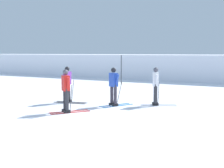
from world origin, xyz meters
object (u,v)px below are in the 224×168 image
Objects in this scene: skier_white at (156,85)px; skier_purple at (67,83)px; skier_red at (66,90)px; skier_blue at (114,85)px; trail_marker_pole at (121,70)px.

skier_white and skier_purple have the same top height.
skier_red is (-2.54, -3.23, 0.00)m from skier_white.
skier_red is at bearing -113.60° from skier_blue.
skier_red is 0.79× the size of trail_marker_pole.
skier_white is 1.00× the size of skier_red.
skier_purple is 8.54m from trail_marker_pole.
skier_purple is (-1.38, 1.93, -0.00)m from skier_red.
trail_marker_pole reaches higher than skier_red.
skier_red and skier_blue have the same top height.
skier_white is at bearing 51.84° from skier_red.
skier_red is 10.73m from trail_marker_pole.
skier_red is at bearing -74.85° from trail_marker_pole.
skier_red is at bearing -128.16° from skier_white.
skier_red is 2.37m from skier_purple.
skier_white is at bearing 18.32° from skier_purple.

